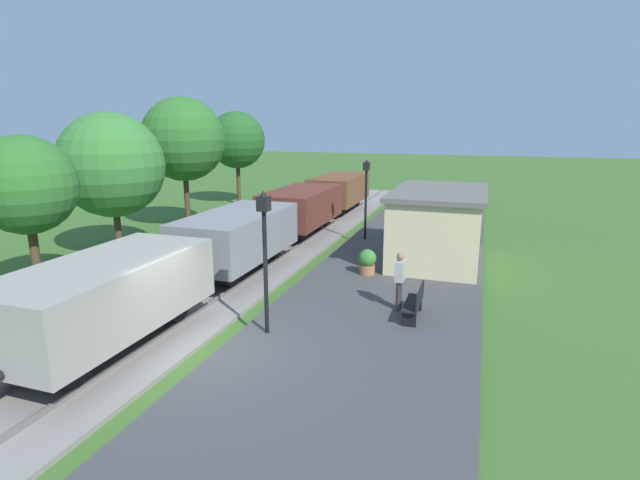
% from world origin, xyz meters
% --- Properties ---
extents(ground_plane, '(160.00, 160.00, 0.00)m').
position_xyz_m(ground_plane, '(0.00, 0.00, 0.00)').
color(ground_plane, '#3D6628').
extents(platform_slab, '(6.00, 60.00, 0.25)m').
position_xyz_m(platform_slab, '(3.20, 0.00, 0.12)').
color(platform_slab, '#424244').
rests_on(platform_slab, ground).
extents(track_ballast, '(3.80, 60.00, 0.12)m').
position_xyz_m(track_ballast, '(-2.40, 0.00, 0.06)').
color(track_ballast, gray).
rests_on(track_ballast, ground).
extents(rail_near, '(0.07, 60.00, 0.14)m').
position_xyz_m(rail_near, '(-1.68, 0.00, 0.19)').
color(rail_near, slate).
rests_on(rail_near, track_ballast).
extents(rail_far, '(0.07, 60.00, 0.14)m').
position_xyz_m(rail_far, '(-3.12, 0.00, 0.19)').
color(rail_far, slate).
rests_on(rail_far, track_ballast).
extents(freight_train, '(2.50, 26.00, 2.12)m').
position_xyz_m(freight_train, '(-2.40, 9.32, 1.40)').
color(freight_train, gray).
rests_on(freight_train, rail_near).
extents(station_hut, '(3.50, 5.80, 2.78)m').
position_xyz_m(station_hut, '(4.40, 9.76, 1.65)').
color(station_hut, beige).
rests_on(station_hut, platform_slab).
extents(bench_near_hut, '(0.42, 1.50, 0.91)m').
position_xyz_m(bench_near_hut, '(4.42, 3.44, 0.72)').
color(bench_near_hut, black).
rests_on(bench_near_hut, platform_slab).
extents(person_waiting, '(0.26, 0.39, 1.71)m').
position_xyz_m(person_waiting, '(3.88, 3.98, 1.18)').
color(person_waiting, '#38332D').
rests_on(person_waiting, platform_slab).
extents(potted_planter, '(0.64, 0.64, 0.92)m').
position_xyz_m(potted_planter, '(2.24, 6.97, 0.72)').
color(potted_planter, '#9E6642').
rests_on(potted_planter, platform_slab).
extents(lamp_post_near, '(0.28, 0.28, 3.70)m').
position_xyz_m(lamp_post_near, '(0.92, 1.30, 2.80)').
color(lamp_post_near, black).
rests_on(lamp_post_near, platform_slab).
extents(lamp_post_far, '(0.28, 0.28, 3.70)m').
position_xyz_m(lamp_post_far, '(0.92, 12.20, 2.80)').
color(lamp_post_far, black).
rests_on(lamp_post_far, platform_slab).
extents(tree_trackside_mid, '(3.06, 3.06, 5.21)m').
position_xyz_m(tree_trackside_mid, '(-7.41, 1.89, 3.66)').
color(tree_trackside_mid, '#4C3823').
rests_on(tree_trackside_mid, ground).
extents(tree_trackside_far, '(4.28, 4.28, 5.99)m').
position_xyz_m(tree_trackside_far, '(-8.56, 6.91, 3.84)').
color(tree_trackside_far, '#4C3823').
rests_on(tree_trackside_far, ground).
extents(tree_field_left, '(4.26, 4.26, 6.84)m').
position_xyz_m(tree_field_left, '(-8.80, 12.43, 4.70)').
color(tree_field_left, '#4C3823').
rests_on(tree_field_left, ground).
extents(tree_field_distant, '(3.82, 3.82, 6.32)m').
position_xyz_m(tree_field_distant, '(-10.05, 20.50, 4.40)').
color(tree_field_distant, '#4C3823').
rests_on(tree_field_distant, ground).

